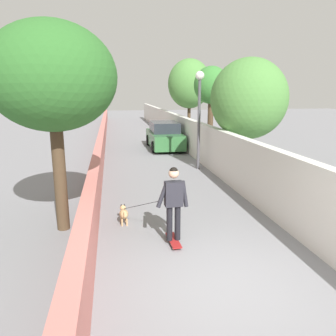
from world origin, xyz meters
TOP-DOWN VIEW (x-y plane):
  - ground_plane at (14.00, 0.00)m, footprint 80.00×80.00m
  - wall_left at (12.00, 2.37)m, footprint 48.00×0.30m
  - fence_right at (12.00, -2.37)m, footprint 48.00×0.30m
  - tree_right_near at (19.00, -3.85)m, footprint 3.09×3.09m
  - tree_right_mid at (13.00, -3.65)m, footprint 1.91×1.91m
  - tree_left_far at (3.00, 3.06)m, footprint 2.84×2.84m
  - tree_right_distant at (7.50, -3.48)m, footprint 2.97×2.97m
  - lamp_post at (8.64, -1.82)m, footprint 0.36×0.36m
  - skateboard at (1.76, 0.56)m, footprint 0.81×0.23m
  - person_skateboarder at (1.76, 0.56)m, footprint 0.24×0.71m
  - dog at (3.08, 1.59)m, footprint 1.62×1.15m
  - car_near at (14.04, -1.22)m, footprint 4.22×1.80m

SIDE VIEW (x-z plane):
  - ground_plane at x=14.00m, z-range 0.00..0.00m
  - skateboard at x=1.76m, z-range 0.03..0.11m
  - dog at x=3.08m, z-range -0.25..0.80m
  - wall_left at x=12.00m, z-range 0.00..1.10m
  - car_near at x=14.04m, z-range -0.05..1.49m
  - fence_right at x=12.00m, z-range 0.00..1.81m
  - person_skateboarder at x=1.76m, z-range 0.22..1.86m
  - lamp_post at x=8.64m, z-range 0.77..4.85m
  - tree_right_distant at x=7.50m, z-range 0.70..5.24m
  - tree_right_mid at x=13.00m, z-range 1.21..5.82m
  - tree_left_far at x=3.00m, z-range 1.16..5.94m
  - tree_right_near at x=19.00m, z-range 1.02..6.56m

